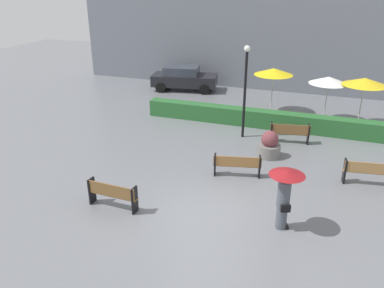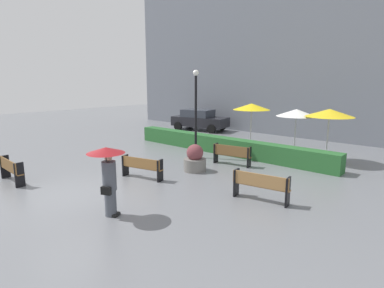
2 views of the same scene
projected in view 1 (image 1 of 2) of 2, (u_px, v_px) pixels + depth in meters
ground_plane at (203, 213)px, 12.34m from camera, size 60.00×60.00×0.00m
bench_near_left at (112, 194)px, 12.41m from camera, size 1.73×0.39×0.89m
bench_far_right at (370, 171)px, 13.82m from camera, size 1.82×0.59×0.90m
bench_mid_center at (237, 164)px, 14.45m from camera, size 1.79×0.73×0.83m
bench_back_row at (290, 132)px, 17.41m from camera, size 1.77×0.65×0.90m
pedestrian_with_umbrella at (285, 190)px, 11.07m from camera, size 1.02×1.02×1.97m
planter_pot at (269, 146)px, 16.07m from camera, size 0.93×0.93×1.13m
lamp_post at (245, 83)px, 17.30m from camera, size 0.28×0.28×4.21m
patio_umbrella_yellow at (274, 72)px, 20.68m from camera, size 2.06×2.06×2.46m
patio_umbrella_white at (329, 80)px, 19.43m from camera, size 1.94×1.94×2.34m
patio_umbrella_yellow_far at (365, 82)px, 18.67m from camera, size 2.12×2.12×2.46m
hedge_strip at (260, 118)px, 19.39m from camera, size 11.74×0.70×0.84m
building_facade at (286, 0)px, 23.99m from camera, size 28.00×1.20×11.22m
parked_car at (184, 78)px, 25.64m from camera, size 4.46×2.60×1.57m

